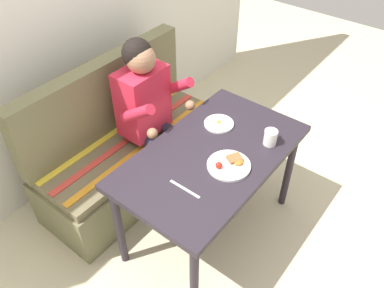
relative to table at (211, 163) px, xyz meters
The scene contains 9 objects.
ground_plane 0.65m from the table, ahead, with size 8.00×8.00×0.00m, color beige.
back_wall 1.43m from the table, 90.00° to the left, with size 4.40×0.10×2.60m, color silver.
table is the anchor object (origin of this frame).
couch 0.83m from the table, 90.00° to the left, with size 1.44×0.56×1.00m.
person 0.61m from the table, 79.72° to the left, with size 0.45×0.61×1.21m.
plate_breakfast 0.17m from the table, 101.00° to the right, with size 0.25×0.25×0.05m.
plate_eggs 0.29m from the table, 26.79° to the left, with size 0.19×0.19×0.04m.
coffee_mug 0.39m from the table, 37.87° to the right, with size 0.12×0.08×0.10m.
knife 0.34m from the table, behind, with size 0.01×0.20×0.01m, color silver.
Camera 1 is at (-1.41, -0.96, 2.30)m, focal length 36.74 mm.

